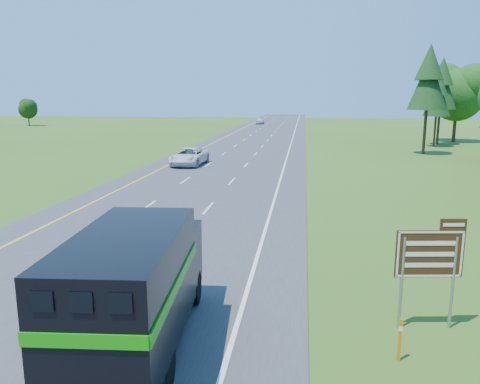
{
  "coord_description": "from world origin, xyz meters",
  "views": [
    {
      "loc": [
        7.23,
        -5.98,
        6.34
      ],
      "look_at": [
        3.94,
        18.22,
        1.41
      ],
      "focal_mm": 35.0,
      "sensor_mm": 36.0,
      "label": 1
    }
  ],
  "objects_px": {
    "far_car": "(260,121)",
    "horse_truck": "(136,287)",
    "white_suv": "(189,156)",
    "exit_sign": "(430,258)"
  },
  "relations": [
    {
      "from": "far_car",
      "to": "horse_truck",
      "type": "bearing_deg",
      "value": -85.85
    },
    {
      "from": "horse_truck",
      "to": "white_suv",
      "type": "height_order",
      "value": "horse_truck"
    },
    {
      "from": "white_suv",
      "to": "far_car",
      "type": "relative_size",
      "value": 1.33
    },
    {
      "from": "far_car",
      "to": "exit_sign",
      "type": "xyz_separation_m",
      "value": [
        14.26,
        -102.7,
        1.26
      ]
    },
    {
      "from": "horse_truck",
      "to": "white_suv",
      "type": "relative_size",
      "value": 1.29
    },
    {
      "from": "horse_truck",
      "to": "exit_sign",
      "type": "bearing_deg",
      "value": 13.16
    },
    {
      "from": "far_car",
      "to": "exit_sign",
      "type": "distance_m",
      "value": 103.7
    },
    {
      "from": "horse_truck",
      "to": "far_car",
      "type": "bearing_deg",
      "value": 89.02
    },
    {
      "from": "exit_sign",
      "to": "horse_truck",
      "type": "bearing_deg",
      "value": -170.39
    },
    {
      "from": "white_suv",
      "to": "exit_sign",
      "type": "distance_m",
      "value": 33.77
    }
  ]
}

